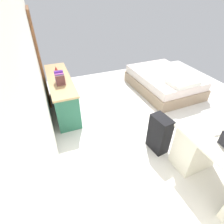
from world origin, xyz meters
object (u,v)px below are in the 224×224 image
Objects in this scene: desk at (224,171)px; suitcase_black at (159,134)px; bed at (164,82)px; computer_mouse at (217,134)px; credenza at (62,94)px; figurine_small at (56,69)px.

desk is 2.15× the size of suitcase_black.
computer_mouse is at bearing 158.37° from bed.
computer_mouse is (0.32, -0.03, 0.38)m from desk.
credenza is (2.86, 1.68, -0.01)m from desk.
suitcase_black is (0.97, 0.35, -0.06)m from desk.
figurine_small is at bearing 22.85° from suitcase_black.
bed is (-0.10, -2.68, -0.14)m from credenza.
bed is at bearing -100.87° from figurine_small.
desk is 3.71m from figurine_small.
figurine_small is at bearing 0.21° from credenza.
desk is 13.26× the size of figurine_small.
figurine_small is (2.30, 1.33, 0.48)m from suitcase_black.
desk is 2.94m from bed.
desk reaches higher than bed.
credenza is 2.65× the size of suitcase_black.
suitcase_black is (-1.88, -1.33, -0.04)m from credenza.
figurine_small is (2.96, 1.71, 0.05)m from computer_mouse.
computer_mouse is (-2.44, 0.97, 0.53)m from bed.
desk is at bearing 160.10° from bed.
figurine_small reaches higher than credenza.
credenza is at bearing -179.79° from figurine_small.
suitcase_black is at bearing -144.87° from credenza.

